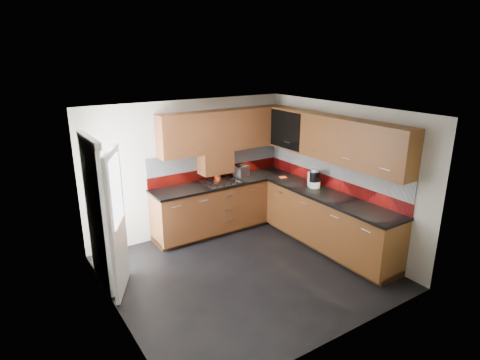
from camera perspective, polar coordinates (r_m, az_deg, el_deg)
room at (r=5.59m, az=0.81°, el=0.44°), size 4.00×3.80×2.64m
base_cabinets at (r=7.09m, az=4.71°, el=-4.94°), size 2.70×3.20×0.95m
countertop at (r=6.90m, az=4.79°, el=-1.30°), size 2.72×3.22×0.04m
backsplash at (r=7.11m, az=5.17°, el=1.72°), size 2.70×3.20×0.54m
upper_cabinets at (r=6.83m, az=5.77°, el=6.46°), size 2.50×3.20×0.72m
extractor_hood at (r=7.22m, az=-3.49°, el=2.56°), size 0.60×0.33×0.40m
glass_cabinet at (r=7.34m, az=7.32°, el=7.39°), size 0.32×0.80×0.66m
back_door at (r=5.72m, az=-18.63°, el=-5.08°), size 0.42×1.19×2.04m
gas_hob at (r=7.17m, az=-2.78°, el=-0.23°), size 0.60×0.53×0.05m
utensil_pot at (r=7.30m, az=-3.22°, el=0.74°), size 0.12×0.12×0.42m
toaster at (r=7.48m, az=0.21°, el=1.22°), size 0.33×0.26×0.21m
food_processor at (r=6.98m, az=10.58°, el=0.13°), size 0.19×0.19×0.32m
paper_towel at (r=7.04m, az=10.08°, el=0.14°), size 0.12×0.12×0.25m
orange_cloth at (r=7.48m, az=6.13°, el=0.37°), size 0.14×0.13×0.01m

